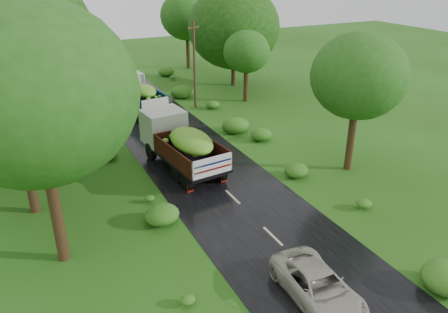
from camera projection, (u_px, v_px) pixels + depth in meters
ground at (329, 291)px, 16.63m from camera, size 120.00×120.00×0.00m
road at (262, 225)px, 20.71m from camera, size 6.50×80.00×0.02m
road_lines at (251, 215)px, 21.53m from camera, size 0.12×69.60×0.00m
truck_near at (179, 141)px, 25.93m from camera, size 3.23×7.28×2.97m
truck_far at (138, 93)px, 35.82m from camera, size 2.93×6.69×2.73m
car at (318, 286)px, 15.94m from camera, size 2.23×4.46×1.21m
utility_pole at (194, 64)px, 35.77m from camera, size 1.20×0.52×7.13m
trees_right at (238, 34)px, 38.91m from camera, size 6.38×32.33×7.52m
shrubs at (190, 151)px, 27.93m from camera, size 11.90×44.00×0.70m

